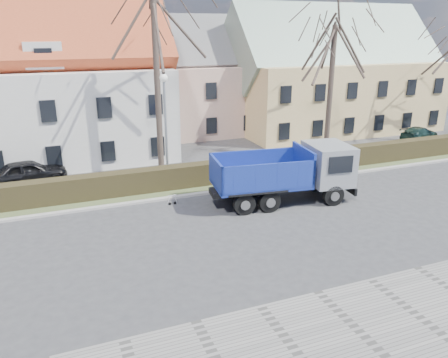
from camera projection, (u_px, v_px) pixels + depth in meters
name	position (u px, v px, depth m)	size (l,w,h in m)	color
ground	(247.00, 225.00, 20.46)	(120.00, 120.00, 0.00)	#363638
sidewalk_near	(364.00, 337.00, 12.96)	(80.00, 5.00, 0.08)	gray
curb_far	(213.00, 192.00, 24.50)	(80.00, 0.30, 0.12)	#9D9A94
grass_strip	(204.00, 183.00, 25.91)	(80.00, 3.00, 0.10)	#45532F
hedge	(205.00, 175.00, 25.54)	(60.00, 0.90, 1.30)	black
building_pink	(196.00, 86.00, 38.17)	(10.80, 8.80, 8.00)	tan
building_yellow	(332.00, 81.00, 39.58)	(18.80, 10.80, 8.50)	#D7B776
tree_1	(157.00, 73.00, 25.21)	(9.20, 9.20, 12.65)	#3F332B
tree_2	(331.00, 79.00, 29.62)	(8.00, 8.00, 11.00)	#3F332B
dump_truck	(278.00, 174.00, 22.75)	(7.68, 2.85, 3.07)	navy
streetlight	(166.00, 130.00, 24.90)	(0.51, 0.51, 6.49)	#9AA0A5
cart_frame	(169.00, 200.00, 22.69)	(0.66, 0.38, 0.61)	silver
parked_car_a	(29.00, 172.00, 25.78)	(1.71, 4.26, 1.45)	black
parked_car_b	(419.00, 134.00, 35.97)	(1.60, 3.93, 1.14)	#142A27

